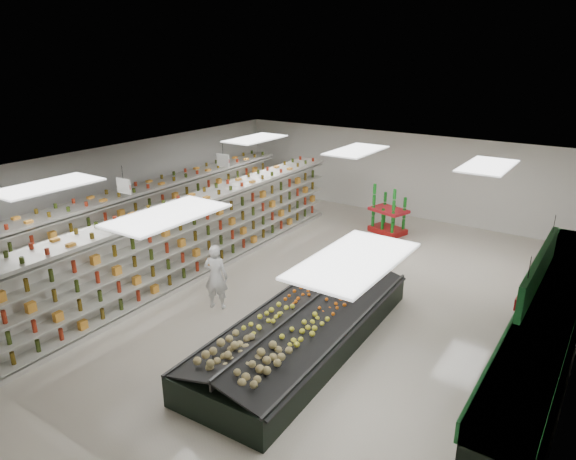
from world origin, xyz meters
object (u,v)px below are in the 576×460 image
Objects in this scene: gondola_center at (201,237)px; shopper_background at (229,214)px; soda_endcap at (389,212)px; shopper_main at (216,277)px; gondola_left at (152,221)px; produce_island at (305,326)px.

shopper_background is at bearing 114.21° from gondola_center.
soda_endcap is at bearing 60.37° from gondola_center.
shopper_main is at bearing -99.75° from soda_endcap.
soda_endcap is at bearing 43.91° from gondola_left.
gondola_left is 4.69m from shopper_main.
gondola_left reaches higher than soda_endcap.
soda_endcap is (5.62, 5.77, -0.23)m from gondola_left.
produce_island is 7.56m from shopper_background.
shopper_main is 5.47m from shopper_background.
gondola_left reaches higher than produce_island.
gondola_left is at bearing -41.73° from shopper_main.
shopper_main is at bearing -135.58° from shopper_background.
gondola_center is at bearing -146.89° from shopper_background.
produce_island is at bearing -119.70° from shopper_background.
shopper_background is (-4.59, -3.22, -0.03)m from soda_endcap.
soda_endcap reaches higher than shopper_background.
shopper_background is at bearing 142.75° from produce_island.
gondola_left is 2.76m from shopper_background.
soda_endcap reaches higher than produce_island.
shopper_background is (-3.28, 4.38, -0.11)m from shopper_main.
gondola_center is at bearing -57.73° from shopper_main.
soda_endcap is 1.08× the size of shopper_background.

